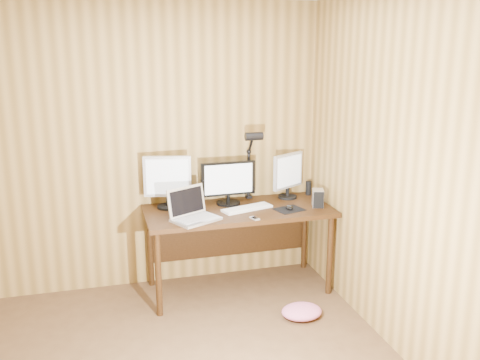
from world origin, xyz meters
name	(u,v)px	position (x,y,z in m)	size (l,w,h in m)	color
room_shell	(147,223)	(0.00, 0.00, 1.25)	(4.00, 4.00, 4.00)	brown
desk	(236,220)	(0.93, 1.70, 0.63)	(1.60, 0.70, 0.75)	black
monitor_center	(228,182)	(0.88, 1.79, 0.95)	(0.49, 0.21, 0.38)	black
monitor_left	(167,180)	(0.35, 1.82, 1.00)	(0.40, 0.19, 0.46)	black
monitor_right	(288,174)	(1.46, 1.84, 0.97)	(0.33, 0.21, 0.41)	black
laptop	(192,212)	(0.49, 1.46, 0.81)	(0.44, 0.41, 0.26)	silver
keyboard	(247,208)	(1.00, 1.60, 0.76)	(0.47, 0.26, 0.02)	white
mousepad	(289,209)	(1.34, 1.49, 0.75)	(0.23, 0.19, 0.00)	black
mouse	(289,207)	(1.34, 1.49, 0.77)	(0.07, 0.10, 0.04)	black
hard_drive	(318,198)	(1.62, 1.52, 0.82)	(0.13, 0.16, 0.15)	silver
phone	(255,218)	(0.98, 1.33, 0.76)	(0.07, 0.10, 0.01)	silver
speaker	(309,188)	(1.68, 1.88, 0.82)	(0.05, 0.05, 0.13)	black
desk_lamp	(252,155)	(1.11, 1.85, 1.17)	(0.16, 0.22, 0.68)	black
fabric_pile	(302,312)	(1.28, 1.00, 0.05)	(0.33, 0.27, 0.10)	#D7688E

